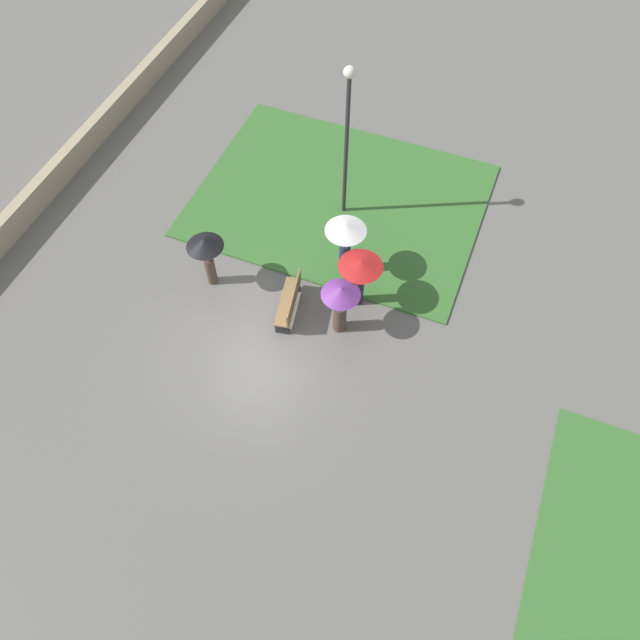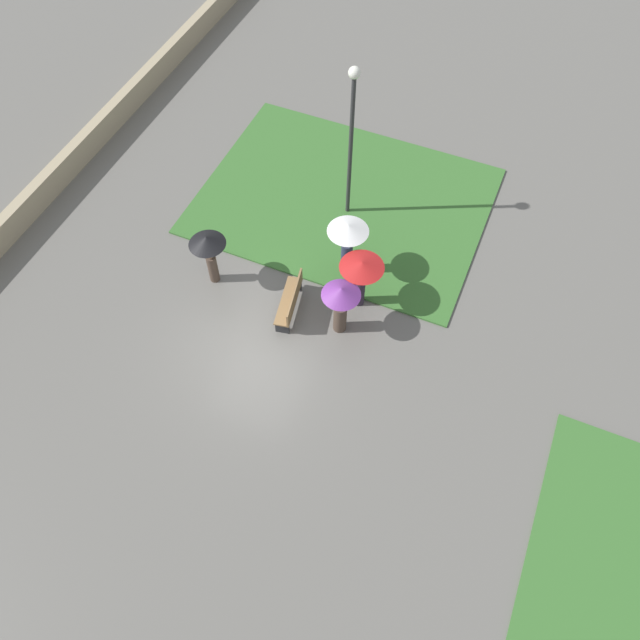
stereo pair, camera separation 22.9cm
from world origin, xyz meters
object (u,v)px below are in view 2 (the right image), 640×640
at_px(lamp_post, 352,129).
at_px(crowd_person_black, 208,247).
at_px(crowd_person_white, 348,238).
at_px(crowd_person_purple, 341,300).
at_px(crowd_person_red, 361,271).
at_px(park_bench, 291,301).

relative_size(lamp_post, crowd_person_black, 2.80).
xyz_separation_m(crowd_person_white, crowd_person_purple, (1.89, 0.57, -0.16)).
relative_size(crowd_person_black, crowd_person_purple, 1.01).
xyz_separation_m(lamp_post, crowd_person_red, (3.07, 1.57, -1.79)).
distance_m(lamp_post, crowd_person_black, 4.98).
height_order(park_bench, lamp_post, lamp_post).
bearing_deg(crowd_person_black, crowd_person_white, 89.92).
height_order(lamp_post, crowd_person_black, lamp_post).
bearing_deg(crowd_person_black, park_bench, 58.95).
distance_m(park_bench, crowd_person_purple, 1.65).
distance_m(park_bench, lamp_post, 4.88).
distance_m(crowd_person_white, crowd_person_black, 3.75).
xyz_separation_m(crowd_person_purple, crowd_person_red, (-1.00, 0.17, 0.09)).
distance_m(crowd_person_white, crowd_person_red, 1.16).
bearing_deg(crowd_person_red, park_bench, 173.44).
bearing_deg(crowd_person_black, crowd_person_red, 74.09).
height_order(crowd_person_black, crowd_person_purple, crowd_person_black).
height_order(park_bench, crowd_person_white, crowd_person_white).
bearing_deg(lamp_post, crowd_person_purple, 18.99).
distance_m(lamp_post, crowd_person_purple, 4.69).
bearing_deg(crowd_person_white, park_bench, -49.40).
xyz_separation_m(crowd_person_white, crowd_person_black, (1.74, -3.32, -0.05)).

